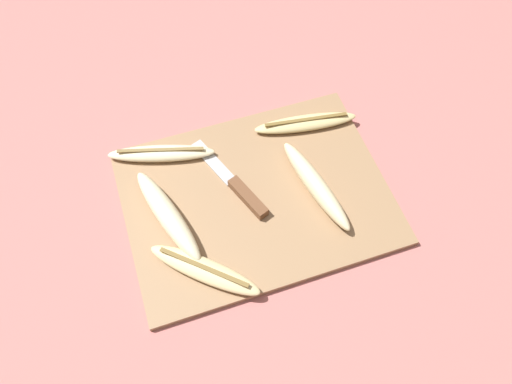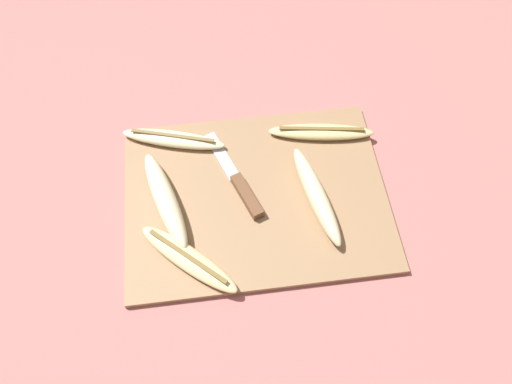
# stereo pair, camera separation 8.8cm
# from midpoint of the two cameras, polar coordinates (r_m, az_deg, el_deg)

# --- Properties ---
(ground_plane) EXTENTS (4.00, 4.00, 0.00)m
(ground_plane) POSITION_cam_midpoint_polar(r_m,az_deg,el_deg) (0.90, -2.79, -0.95)
(ground_plane) COLOR #B76B66
(cutting_board) EXTENTS (0.46, 0.35, 0.01)m
(cutting_board) POSITION_cam_midpoint_polar(r_m,az_deg,el_deg) (0.89, -2.81, -0.76)
(cutting_board) COLOR #997551
(cutting_board) RESTS_ON ground_plane
(knife) EXTENTS (0.09, 0.20, 0.02)m
(knife) POSITION_cam_midpoint_polar(r_m,az_deg,el_deg) (0.88, -4.53, -0.08)
(knife) COLOR brown
(knife) RESTS_ON cutting_board
(banana_cream_curved) EXTENTS (0.07, 0.21, 0.04)m
(banana_cream_curved) POSITION_cam_midpoint_polar(r_m,az_deg,el_deg) (0.88, 4.01, 0.58)
(banana_cream_curved) COLOR beige
(banana_cream_curved) RESTS_ON cutting_board
(banana_ripe_center) EXTENTS (0.17, 0.16, 0.02)m
(banana_ripe_center) POSITION_cam_midpoint_polar(r_m,az_deg,el_deg) (0.82, -9.00, -9.07)
(banana_ripe_center) COLOR beige
(banana_ripe_center) RESTS_ON cutting_board
(banana_bright_far) EXTENTS (0.09, 0.21, 0.04)m
(banana_bright_far) POSITION_cam_midpoint_polar(r_m,az_deg,el_deg) (0.87, -12.99, -2.60)
(banana_bright_far) COLOR beige
(banana_bright_far) RESTS_ON cutting_board
(banana_pale_long) EXTENTS (0.20, 0.09, 0.02)m
(banana_pale_long) POSITION_cam_midpoint_polar(r_m,az_deg,el_deg) (0.95, -13.40, 4.10)
(banana_pale_long) COLOR beige
(banana_pale_long) RESTS_ON cutting_board
(banana_spotted_left) EXTENTS (0.20, 0.07, 0.02)m
(banana_spotted_left) POSITION_cam_midpoint_polar(r_m,az_deg,el_deg) (0.97, 3.10, 7.69)
(banana_spotted_left) COLOR #DBC684
(banana_spotted_left) RESTS_ON cutting_board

